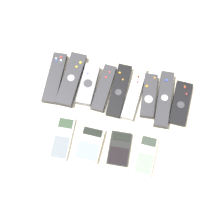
# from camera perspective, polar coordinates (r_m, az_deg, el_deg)

# --- Properties ---
(ground_plane) EXTENTS (3.00, 3.00, 0.00)m
(ground_plane) POSITION_cam_1_polar(r_m,az_deg,el_deg) (1.09, -0.35, -1.73)
(ground_plane) COLOR beige
(remote_0) EXTENTS (0.06, 0.20, 0.02)m
(remote_0) POSITION_cam_1_polar(r_m,az_deg,el_deg) (1.17, -10.41, 6.20)
(remote_0) COLOR #333338
(remote_0) RESTS_ON ground_plane
(remote_1) EXTENTS (0.06, 0.21, 0.03)m
(remote_1) POSITION_cam_1_polar(r_m,az_deg,el_deg) (1.15, -7.40, 5.95)
(remote_1) COLOR #333338
(remote_1) RESTS_ON ground_plane
(remote_2) EXTENTS (0.06, 0.16, 0.03)m
(remote_2) POSITION_cam_1_polar(r_m,az_deg,el_deg) (1.14, -4.36, 5.04)
(remote_2) COLOR gray
(remote_2) RESTS_ON ground_plane
(remote_3) EXTENTS (0.06, 0.19, 0.02)m
(remote_3) POSITION_cam_1_polar(r_m,az_deg,el_deg) (1.13, -1.49, 4.43)
(remote_3) COLOR #333338
(remote_3) RESTS_ON ground_plane
(remote_4) EXTENTS (0.05, 0.20, 0.02)m
(remote_4) POSITION_cam_1_polar(r_m,az_deg,el_deg) (1.13, 1.32, 3.97)
(remote_4) COLOR black
(remote_4) RESTS_ON ground_plane
(remote_5) EXTENTS (0.06, 0.21, 0.02)m
(remote_5) POSITION_cam_1_polar(r_m,az_deg,el_deg) (1.13, 4.10, 3.57)
(remote_5) COLOR #B7B7BC
(remote_5) RESTS_ON ground_plane
(remote_6) EXTENTS (0.06, 0.17, 0.03)m
(remote_6) POSITION_cam_1_polar(r_m,az_deg,el_deg) (1.12, 6.75, 2.98)
(remote_6) COLOR #333338
(remote_6) RESTS_ON ground_plane
(remote_7) EXTENTS (0.05, 0.21, 0.03)m
(remote_7) POSITION_cam_1_polar(r_m,az_deg,el_deg) (1.12, 9.49, 2.32)
(remote_7) COLOR #333338
(remote_7) RESTS_ON ground_plane
(remote_8) EXTENTS (0.07, 0.17, 0.02)m
(remote_8) POSITION_cam_1_polar(r_m,az_deg,el_deg) (1.13, 12.46, 1.57)
(remote_8) COLOR black
(remote_8) RESTS_ON ground_plane
(calculator_0) EXTENTS (0.07, 0.15, 0.01)m
(calculator_0) POSITION_cam_1_polar(r_m,az_deg,el_deg) (1.08, -9.00, -4.67)
(calculator_0) COLOR #B2B2B7
(calculator_0) RESTS_ON ground_plane
(calculator_1) EXTENTS (0.08, 0.12, 0.02)m
(calculator_1) POSITION_cam_1_polar(r_m,az_deg,el_deg) (1.06, -4.08, -5.83)
(calculator_1) COLOR beige
(calculator_1) RESTS_ON ground_plane
(calculator_2) EXTENTS (0.08, 0.12, 0.01)m
(calculator_2) POSITION_cam_1_polar(r_m,az_deg,el_deg) (1.06, 1.37, -6.68)
(calculator_2) COLOR black
(calculator_2) RESTS_ON ground_plane
(calculator_3) EXTENTS (0.06, 0.14, 0.01)m
(calculator_3) POSITION_cam_1_polar(r_m,az_deg,el_deg) (1.06, 6.23, -7.79)
(calculator_3) COLOR beige
(calculator_3) RESTS_ON ground_plane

